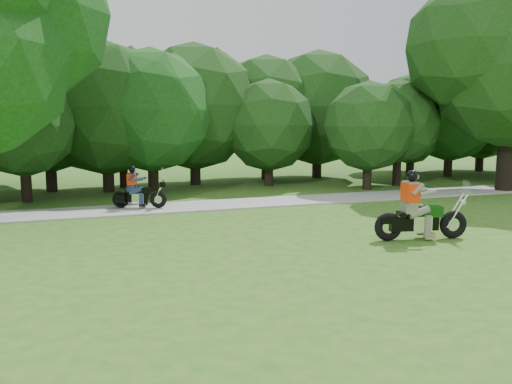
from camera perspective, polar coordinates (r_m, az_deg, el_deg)
ground at (r=12.48m, az=17.89°, el=-6.41°), size 100.00×100.00×0.00m
walkway at (r=19.28m, az=3.20°, el=-1.05°), size 60.00×2.20×0.06m
tree_line at (r=25.29m, az=-2.08°, el=9.10°), size 38.89×12.25×7.60m
big_tree_east at (r=25.19m, az=26.62°, el=13.92°), size 9.07×6.89×10.46m
chopper_motorcycle at (r=13.50m, az=17.93°, el=-2.44°), size 2.53×0.90×1.82m
touring_motorcycle at (r=17.97m, az=-13.57°, el=-0.07°), size 1.86×1.10×1.48m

